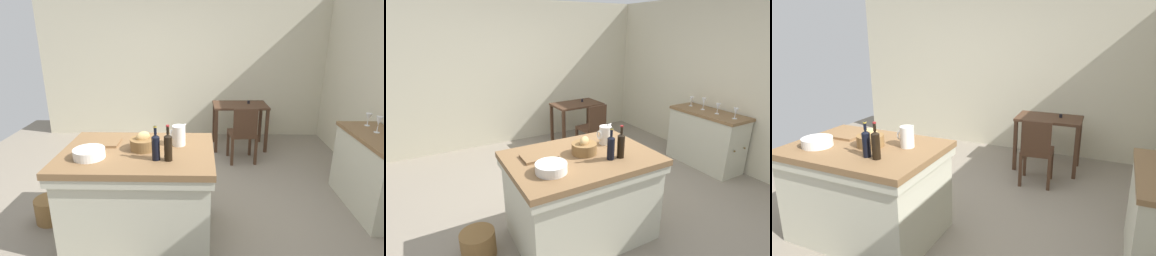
% 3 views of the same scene
% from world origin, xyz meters
% --- Properties ---
extents(ground_plane, '(6.76, 6.76, 0.00)m').
position_xyz_m(ground_plane, '(0.00, 0.00, 0.00)').
color(ground_plane, gray).
extents(wall_back, '(5.32, 0.12, 2.60)m').
position_xyz_m(wall_back, '(0.00, 2.60, 1.30)').
color(wall_back, beige).
rests_on(wall_back, ground).
extents(wall_right, '(0.12, 5.20, 2.60)m').
position_xyz_m(wall_right, '(2.60, 0.00, 1.30)').
color(wall_right, beige).
rests_on(wall_right, ground).
extents(island_table, '(1.44, 1.02, 0.92)m').
position_xyz_m(island_table, '(-0.32, -0.52, 0.49)').
color(island_table, brown).
rests_on(island_table, ground).
extents(side_cabinet, '(0.52, 1.16, 0.89)m').
position_xyz_m(side_cabinet, '(2.26, 0.01, 0.45)').
color(side_cabinet, brown).
rests_on(side_cabinet, ground).
extents(writing_desk, '(0.92, 0.59, 0.82)m').
position_xyz_m(writing_desk, '(0.95, 1.89, 0.64)').
color(writing_desk, '#472D1E').
rests_on(writing_desk, ground).
extents(wooden_chair, '(0.43, 0.43, 0.89)m').
position_xyz_m(wooden_chair, '(0.93, 1.27, 0.48)').
color(wooden_chair, '#472D1E').
rests_on(wooden_chair, ground).
extents(pitcher, '(0.17, 0.13, 0.24)m').
position_xyz_m(pitcher, '(0.06, -0.37, 1.02)').
color(pitcher, silver).
rests_on(pitcher, island_table).
extents(wash_bowl, '(0.28, 0.28, 0.08)m').
position_xyz_m(wash_bowl, '(-0.72, -0.69, 0.96)').
color(wash_bowl, silver).
rests_on(wash_bowl, island_table).
extents(bread_basket, '(0.25, 0.25, 0.18)m').
position_xyz_m(bread_basket, '(-0.27, -0.48, 0.98)').
color(bread_basket, brown).
rests_on(bread_basket, island_table).
extents(cutting_board, '(0.33, 0.23, 0.02)m').
position_xyz_m(cutting_board, '(-0.70, -0.36, 0.93)').
color(cutting_board, brown).
rests_on(cutting_board, island_table).
extents(wine_bottle_dark, '(0.07, 0.07, 0.33)m').
position_xyz_m(wine_bottle_dark, '(-0.01, -0.74, 1.05)').
color(wine_bottle_dark, black).
rests_on(wine_bottle_dark, island_table).
extents(wine_bottle_amber, '(0.07, 0.07, 0.31)m').
position_xyz_m(wine_bottle_amber, '(-0.12, -0.72, 1.05)').
color(wine_bottle_amber, black).
rests_on(wine_bottle_amber, island_table).
extents(wine_glass_far_left, '(0.07, 0.07, 0.16)m').
position_xyz_m(wine_glass_far_left, '(2.26, -0.41, 0.99)').
color(wine_glass_far_left, white).
rests_on(wine_glass_far_left, side_cabinet).
extents(wine_glass_left, '(0.07, 0.07, 0.16)m').
position_xyz_m(wine_glass_left, '(2.26, -0.12, 1.00)').
color(wine_glass_left, white).
rests_on(wine_glass_left, side_cabinet).
extents(wine_glass_middle, '(0.07, 0.07, 0.19)m').
position_xyz_m(wine_glass_middle, '(2.28, 0.15, 1.02)').
color(wine_glass_middle, white).
rests_on(wine_glass_middle, side_cabinet).
extents(wine_glass_right, '(0.07, 0.07, 0.15)m').
position_xyz_m(wine_glass_right, '(2.30, 0.40, 0.99)').
color(wine_glass_right, white).
rests_on(wine_glass_right, side_cabinet).
extents(wicker_hamper, '(0.33, 0.33, 0.27)m').
position_xyz_m(wicker_hamper, '(-1.35, -0.32, 0.13)').
color(wicker_hamper, brown).
rests_on(wicker_hamper, ground).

